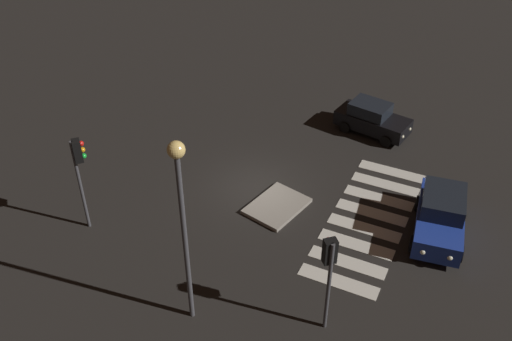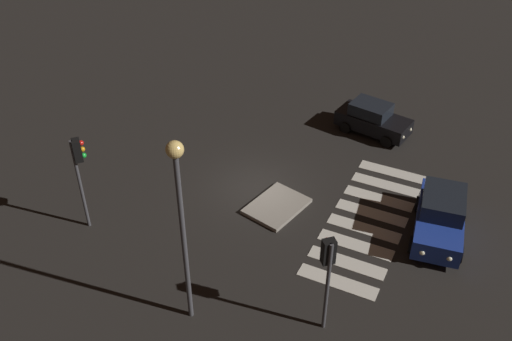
# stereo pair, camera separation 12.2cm
# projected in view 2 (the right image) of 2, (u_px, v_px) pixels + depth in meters

# --- Properties ---
(ground_plane) EXTENTS (80.00, 80.00, 0.00)m
(ground_plane) POSITION_uv_depth(u_px,v_px,m) (256.00, 187.00, 27.38)
(ground_plane) COLOR black
(traffic_island) EXTENTS (3.11, 2.60, 0.18)m
(traffic_island) POSITION_uv_depth(u_px,v_px,m) (277.00, 206.00, 26.12)
(traffic_island) COLOR gray
(traffic_island) RESTS_ON ground
(car_blue) EXTENTS (4.65, 2.56, 1.95)m
(car_blue) POSITION_uv_depth(u_px,v_px,m) (440.00, 216.00, 24.23)
(car_blue) COLOR #1E389E
(car_blue) RESTS_ON ground
(car_black) EXTENTS (2.36, 4.12, 1.71)m
(car_black) POSITION_uv_depth(u_px,v_px,m) (373.00, 119.00, 30.84)
(car_black) COLOR black
(car_black) RESTS_ON ground
(traffic_light_west) EXTENTS (0.54, 0.54, 4.40)m
(traffic_light_west) POSITION_uv_depth(u_px,v_px,m) (79.00, 162.00, 23.29)
(traffic_light_west) COLOR #47474C
(traffic_light_west) RESTS_ON ground
(traffic_light_south) EXTENTS (0.53, 0.54, 4.04)m
(traffic_light_south) POSITION_uv_depth(u_px,v_px,m) (328.00, 263.00, 19.09)
(traffic_light_south) COLOR #47474C
(traffic_light_south) RESTS_ON ground
(street_lamp) EXTENTS (0.56, 0.56, 7.62)m
(street_lamp) POSITION_uv_depth(u_px,v_px,m) (180.00, 206.00, 18.15)
(street_lamp) COLOR #47474C
(street_lamp) RESTS_ON ground
(crosswalk_near) EXTENTS (8.75, 3.20, 0.02)m
(crosswalk_near) POSITION_uv_depth(u_px,v_px,m) (368.00, 221.00, 25.45)
(crosswalk_near) COLOR silver
(crosswalk_near) RESTS_ON ground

